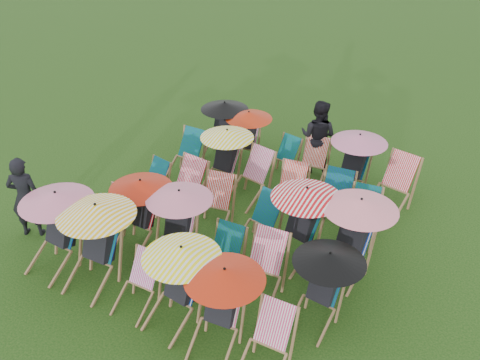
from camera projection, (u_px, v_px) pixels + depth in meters
The scene contains 33 objects.
ground at pixel (235, 235), 9.56m from camera, with size 100.00×100.00×0.00m, color black.
deckchair_0 at pixel (55, 229), 8.51m from camera, with size 1.17×1.21×1.38m.
deckchair_1 at pixel (94, 243), 8.16m from camera, with size 1.20×1.26×1.42m.
deckchair_2 at pixel (137, 285), 7.87m from camera, with size 0.58×0.78×0.82m.
deckchair_3 at pixel (177, 284), 7.48m from camera, with size 1.11×1.16×1.31m.
deckchair_4 at pixel (219, 307), 7.11m from camera, with size 1.09×1.17×1.29m.
deckchair_5 at pixel (266, 345), 6.87m from camera, with size 0.63×0.85×0.89m.
deckchair_6 at pixel (105, 215), 9.38m from camera, with size 0.69×0.86×0.84m.
deckchair_7 at pixel (138, 212), 9.03m from camera, with size 1.06×1.10×1.26m.
deckchair_8 at pixel (176, 224), 8.70m from camera, with size 1.09×1.18×1.29m.
deckchair_9 at pixel (221, 259), 8.32m from camera, with size 0.65×0.86×0.89m.
deckchair_10 at pixel (261, 270), 8.04m from camera, with size 0.73×0.96×0.98m.
deckchair_11 at pixel (321, 287), 7.50m from camera, with size 1.03×1.07×1.22m.
deckchair_12 at pixel (149, 185), 10.24m from camera, with size 0.66×0.84×0.83m.
deckchair_13 at pixel (182, 190), 9.92m from camera, with size 0.72×0.97×1.01m.
deckchair_14 at pixel (213, 206), 9.54m from camera, with size 0.77×0.96×0.94m.
deckchair_15 at pixel (259, 222), 9.16m from camera, with size 0.70×0.89×0.89m.
deckchair_16 at pixel (299, 223), 8.68m from camera, with size 1.15×1.22×1.36m.
deckchair_17 at pixel (351, 236), 8.35m from camera, with size 1.17×1.23×1.39m.
deckchair_18 at pixel (185, 156), 11.10m from camera, with size 0.64×0.88×0.94m.
deckchair_19 at pixel (223, 158), 10.63m from camera, with size 1.06×1.10×1.26m.
deckchair_20 at pixel (250, 177), 10.33m from camera, with size 0.78×0.98×0.97m.
deckchair_21 at pixel (290, 192), 9.96m from camera, with size 0.73×0.91×0.90m.
deckchair_22 at pixel (333, 202), 9.61m from camera, with size 0.75×0.96×0.96m.
deckchair_23 at pixel (362, 217), 9.30m from camera, with size 0.70×0.89×0.88m.
deckchair_24 at pixel (221, 128), 11.80m from camera, with size 1.05×1.11×1.24m.
deckchair_25 at pixel (245, 137), 11.48m from camera, with size 1.00×1.08×1.19m.
deckchair_26 at pixel (282, 159), 11.12m from camera, with size 0.65×0.82×0.81m.
deckchair_27 at pixel (312, 164), 10.85m from camera, with size 0.69×0.89×0.90m.
deckchair_28 at pixel (352, 164), 10.39m from camera, with size 1.08×1.13×1.29m.
deckchair_29 at pixel (393, 185), 10.04m from camera, with size 0.81×1.03×1.02m.
person_left at pixel (25, 197), 9.22m from camera, with size 0.56×0.37×1.55m, color black.
person_rear at pixel (318, 137), 11.12m from camera, with size 0.78×0.61×1.60m, color black.
Camera 1 is at (4.11, -6.42, 5.85)m, focal length 40.00 mm.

